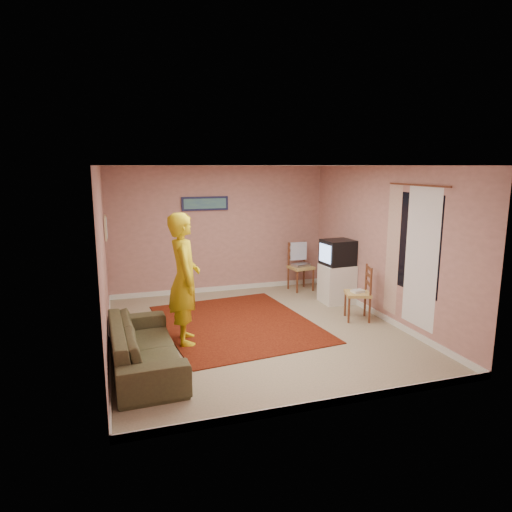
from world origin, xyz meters
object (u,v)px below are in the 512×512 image
object	(u,v)px
tv_cabinet	(337,284)
sofa	(144,346)
chair_a	(301,262)
chair_b	(358,287)
person	(184,279)
crt_tv	(338,252)

from	to	relation	value
tv_cabinet	sofa	distance (m)	4.19
chair_a	chair_b	world-z (taller)	chair_a
chair_b	person	xyz separation A→B (m)	(-2.96, -0.13, 0.40)
tv_cabinet	chair_a	size ratio (longest dim) A/B	1.36
crt_tv	sofa	distance (m)	4.24
chair_a	sofa	size ratio (longest dim) A/B	0.26
tv_cabinet	chair_a	bearing A→B (deg)	106.52
chair_b	person	size ratio (longest dim) A/B	0.27
crt_tv	chair_a	xyz separation A→B (m)	(-0.30, 1.04, -0.37)
crt_tv	chair_a	distance (m)	1.14
chair_a	sofa	xyz separation A→B (m)	(-3.44, -2.92, -0.31)
chair_b	crt_tv	bearing A→B (deg)	-168.49
crt_tv	person	bearing A→B (deg)	-164.34
crt_tv	sofa	xyz separation A→B (m)	(-3.74, -1.88, -0.68)
chair_a	tv_cabinet	bearing A→B (deg)	-81.80
chair_b	person	distance (m)	2.99
sofa	person	size ratio (longest dim) A/B	1.07
tv_cabinet	person	bearing A→B (deg)	-159.74
tv_cabinet	chair_b	xyz separation A→B (m)	(-0.14, -1.02, 0.20)
tv_cabinet	crt_tv	distance (m)	0.61
chair_a	chair_b	xyz separation A→B (m)	(0.17, -2.05, -0.04)
tv_cabinet	crt_tv	xyz separation A→B (m)	(-0.01, -0.00, 0.61)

